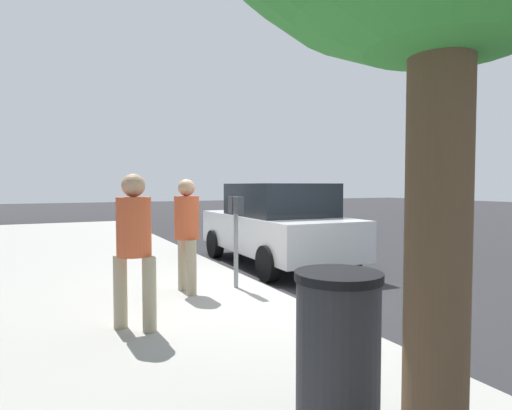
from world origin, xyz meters
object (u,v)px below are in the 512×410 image
parked_sedan_near (276,224)px  trash_bin (338,346)px  pedestrian_at_meter (187,227)px  parking_meter (236,222)px  pedestrian_bystander (134,239)px

parked_sedan_near → trash_bin: 6.44m
parked_sedan_near → trash_bin: parked_sedan_near is taller
pedestrian_at_meter → parking_meter: bearing=-5.0°
parking_meter → pedestrian_at_meter: size_ratio=0.84×
pedestrian_at_meter → parked_sedan_near: pedestrian_at_meter is taller
parked_sedan_near → parking_meter: bearing=138.2°
pedestrian_at_meter → trash_bin: size_ratio=1.66×
pedestrian_at_meter → pedestrian_bystander: bearing=-129.6°
parking_meter → parked_sedan_near: size_ratio=0.32×
parking_meter → trash_bin: size_ratio=1.40×
parking_meter → trash_bin: (-3.77, 0.89, -0.51)m
pedestrian_at_meter → pedestrian_bystander: pedestrian_bystander is taller
pedestrian_bystander → trash_bin: (-2.47, -0.88, -0.49)m
pedestrian_bystander → trash_bin: size_ratio=1.69×
parking_meter → parked_sedan_near: parked_sedan_near is taller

